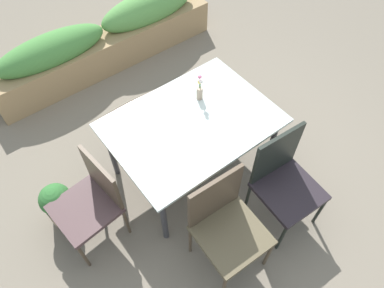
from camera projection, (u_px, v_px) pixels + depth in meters
The scene contains 8 objects.
ground_plane at pixel (199, 172), 3.59m from camera, with size 12.00×12.00×0.00m, color #756B5B.
dining_table at pixel (192, 126), 3.08m from camera, with size 1.41×1.03×0.73m.
chair_end_left at pixel (91, 199), 2.85m from camera, with size 0.52×0.52×0.88m.
chair_near_right at pixel (284, 178), 2.92m from camera, with size 0.52×0.52×0.97m.
chair_near_left at pixel (225, 222), 2.68m from camera, with size 0.52×0.52×0.97m.
flower_vase at pixel (200, 89), 3.11m from camera, with size 0.06×0.06×0.27m.
planter_box at pixel (106, 41), 4.30m from camera, with size 2.85×0.43×0.74m.
potted_plant at pixel (59, 204), 3.10m from camera, with size 0.27×0.27×0.49m.
Camera 1 is at (-1.23, -1.48, 3.05)m, focal length 33.33 mm.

